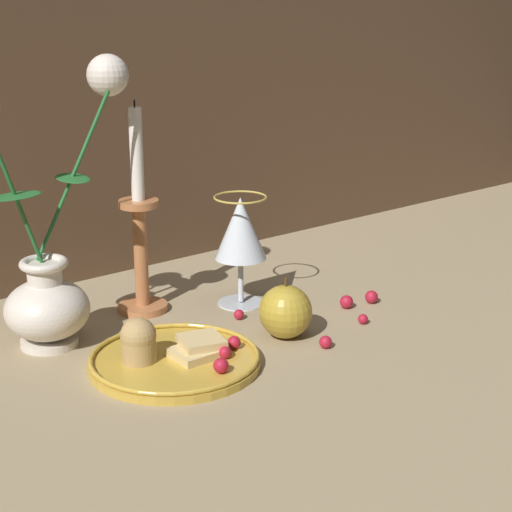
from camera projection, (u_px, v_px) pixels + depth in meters
name	position (u px, v px, depth m)	size (l,w,h in m)	color
ground_plane	(222.00, 343.00, 1.12)	(2.40, 2.40, 0.00)	#9E8966
vase	(48.00, 262.00, 1.08)	(0.23, 0.11, 0.36)	silver
plate_with_pastries	(171.00, 356.00, 1.05)	(0.21, 0.21, 0.07)	gold
wine_glass	(240.00, 232.00, 1.23)	(0.08, 0.08, 0.16)	silver
candlestick	(140.00, 239.00, 1.20)	(0.07, 0.07, 0.30)	#B77042
apple_beside_vase	(285.00, 312.00, 1.13)	(0.07, 0.07, 0.08)	#B2932D
berry_near_plate	(346.00, 302.00, 1.24)	(0.02, 0.02, 0.02)	#AD192D
berry_front_center	(371.00, 297.00, 1.26)	(0.02, 0.02, 0.02)	#AD192D
berry_by_glass_stem	(363.00, 319.00, 1.18)	(0.01, 0.01, 0.01)	#AD192D
berry_under_candlestick	(239.00, 314.00, 1.20)	(0.01, 0.01, 0.01)	#AD192D
berry_far_right	(326.00, 342.00, 1.10)	(0.02, 0.02, 0.02)	#AD192D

